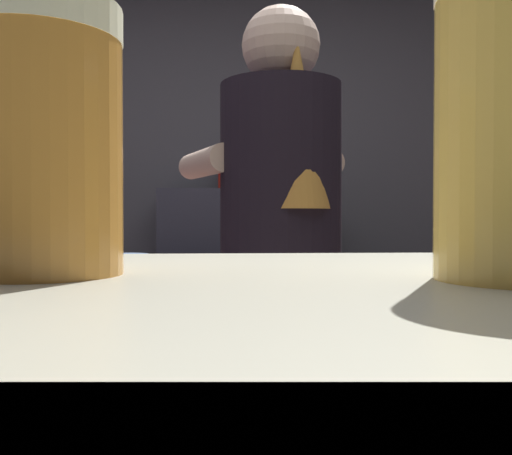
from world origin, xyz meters
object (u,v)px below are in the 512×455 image
(pint_glass_far, at_px, (50,141))
(bottle_soy, at_px, (240,174))
(bartender, at_px, (283,259))
(knife_block, at_px, (460,239))
(mixing_bowl, at_px, (127,260))
(bottle_olive_oil, at_px, (225,173))
(chefs_knife, at_px, (349,268))

(pint_glass_far, relative_size, bottle_soy, 0.64)
(bartender, height_order, knife_block, bartender)
(pint_glass_far, xyz_separation_m, bottle_soy, (0.17, 2.78, 0.19))
(pint_glass_far, bearing_deg, mixing_bowl, 98.60)
(pint_glass_far, relative_size, bottle_olive_oil, 0.51)
(knife_block, distance_m, mixing_bowl, 1.24)
(bartender, height_order, bottle_olive_oil, bartender)
(bartender, distance_m, knife_block, 0.82)
(pint_glass_far, bearing_deg, knife_block, 60.93)
(chefs_knife, bearing_deg, bottle_soy, 118.33)
(knife_block, xyz_separation_m, chefs_knife, (-0.42, -0.03, -0.10))
(bartender, distance_m, bottle_olive_oil, 1.73)
(bartender, height_order, chefs_knife, bartender)
(chefs_knife, distance_m, bottle_soy, 1.23)
(knife_block, xyz_separation_m, mixing_bowl, (-1.23, 0.13, -0.08))
(bartender, bearing_deg, mixing_bowl, 23.68)
(knife_block, height_order, mixing_bowl, knife_block)
(mixing_bowl, bearing_deg, bartender, -46.88)
(mixing_bowl, bearing_deg, bottle_olive_oil, 71.76)
(bartender, xyz_separation_m, bottle_olive_oil, (-0.16, 1.68, 0.37))
(bottle_soy, distance_m, bottle_olive_oil, 0.20)
(bartender, xyz_separation_m, bottle_soy, (-0.08, 1.51, 0.35))
(mixing_bowl, xyz_separation_m, bottle_olive_oil, (0.37, 1.12, 0.42))
(bottle_olive_oil, bearing_deg, bottle_soy, -64.26)
(pint_glass_far, bearing_deg, bottle_olive_oil, 88.26)
(bartender, bearing_deg, bottle_olive_oil, -13.92)
(mixing_bowl, height_order, pint_glass_far, pint_glass_far)
(bottle_soy, bearing_deg, mixing_bowl, -115.66)
(bartender, xyz_separation_m, knife_block, (0.70, 0.43, 0.04))
(knife_block, bearing_deg, mixing_bowl, 173.76)
(pint_glass_far, distance_m, bottle_olive_oil, 2.97)
(bottle_olive_oil, bearing_deg, bartender, -84.48)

